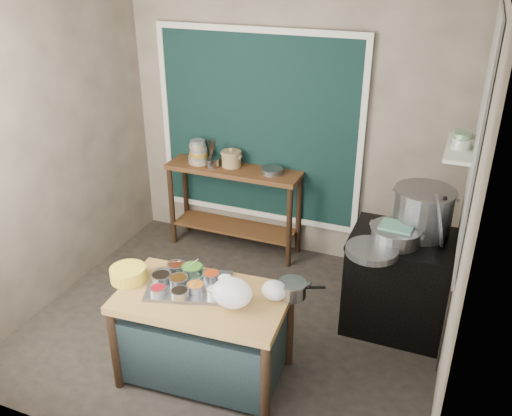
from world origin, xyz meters
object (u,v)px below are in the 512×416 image
at_px(yellow_basin, 128,274).
at_px(ceramic_crock, 231,160).
at_px(prep_table, 204,336).
at_px(saucepan, 292,289).
at_px(utensil_cup, 212,163).
at_px(steamer, 396,235).
at_px(stove_block, 401,284).
at_px(condiment_tray, 189,286).
at_px(back_counter, 234,209).
at_px(stock_pot, 423,212).

distance_m(yellow_basin, ceramic_crock, 2.00).
bearing_deg(prep_table, yellow_basin, 178.29).
height_order(prep_table, saucepan, saucepan).
distance_m(utensil_cup, steamer, 2.18).
xyz_separation_m(stove_block, saucepan, (-0.69, -0.96, 0.39)).
relative_size(yellow_basin, utensil_cup, 1.76).
bearing_deg(steamer, yellow_basin, -148.77).
relative_size(condiment_tray, utensil_cup, 3.85).
distance_m(prep_table, utensil_cup, 2.14).
distance_m(prep_table, back_counter, 2.02).
bearing_deg(saucepan, utensil_cup, 107.69).
relative_size(prep_table, stove_block, 1.39).
height_order(back_counter, utensil_cup, utensil_cup).
relative_size(yellow_basin, ceramic_crock, 1.24).
xyz_separation_m(prep_table, back_counter, (-0.60, 1.92, 0.10)).
xyz_separation_m(stove_block, ceramic_crock, (-1.94, 0.77, 0.60)).
xyz_separation_m(stove_block, steamer, (-0.09, -0.11, 0.52)).
bearing_deg(prep_table, utensil_cup, 109.76).
bearing_deg(yellow_basin, steamer, 31.23).
bearing_deg(stove_block, stock_pot, 58.79).
relative_size(stove_block, ceramic_crock, 4.08).
distance_m(condiment_tray, steamer, 1.70).
bearing_deg(saucepan, stove_block, 30.84).
bearing_deg(stove_block, utensil_cup, 162.30).
distance_m(saucepan, ceramic_crock, 2.15).
xyz_separation_m(back_counter, condiment_tray, (0.46, -1.87, 0.29)).
distance_m(stove_block, utensil_cup, 2.30).
distance_m(utensil_cup, ceramic_crock, 0.21).
bearing_deg(ceramic_crock, back_counter, -44.76).
relative_size(back_counter, steamer, 3.42).
distance_m(prep_table, steamer, 1.72).
bearing_deg(stove_block, condiment_tray, -141.64).
bearing_deg(ceramic_crock, saucepan, -54.06).
relative_size(back_counter, utensil_cup, 9.30).
distance_m(condiment_tray, yellow_basin, 0.49).
height_order(stove_block, steamer, steamer).
distance_m(stove_block, steamer, 0.54).
bearing_deg(utensil_cup, stove_block, -17.70).
height_order(back_counter, condiment_tray, back_counter).
height_order(prep_table, utensil_cup, utensil_cup).
relative_size(condiment_tray, stock_pot, 1.18).
height_order(saucepan, steamer, steamer).
distance_m(back_counter, condiment_tray, 1.95).
relative_size(back_counter, stock_pot, 2.85).
bearing_deg(stove_block, back_counter, 158.98).
xyz_separation_m(condiment_tray, saucepan, (0.75, 0.18, 0.05)).
bearing_deg(back_counter, yellow_basin, -90.43).
bearing_deg(yellow_basin, stove_block, 32.46).
bearing_deg(back_counter, saucepan, -54.31).
bearing_deg(ceramic_crock, condiment_tray, -75.24).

